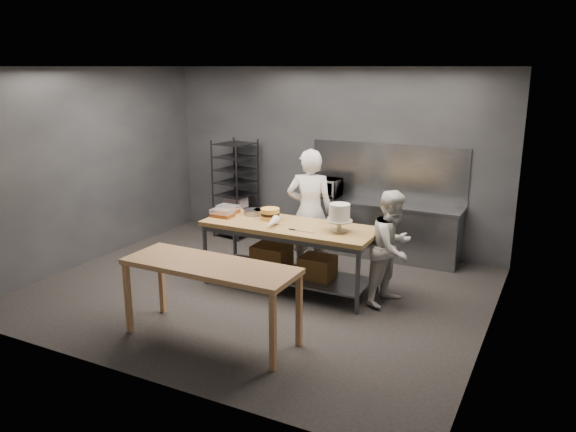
# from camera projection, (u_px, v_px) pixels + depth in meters

# --- Properties ---
(ground) EXTENTS (6.00, 6.00, 0.00)m
(ground) POSITION_uv_depth(u_px,v_px,m) (259.00, 290.00, 7.77)
(ground) COLOR black
(ground) RESTS_ON ground
(back_wall) EXTENTS (6.00, 0.04, 3.00)m
(back_wall) POSITION_uv_depth(u_px,v_px,m) (331.00, 158.00, 9.53)
(back_wall) COLOR #4C4F54
(back_wall) RESTS_ON ground
(work_table) EXTENTS (2.40, 0.90, 0.92)m
(work_table) POSITION_uv_depth(u_px,v_px,m) (290.00, 248.00, 7.73)
(work_table) COLOR olive
(work_table) RESTS_ON ground
(near_counter) EXTENTS (2.00, 0.70, 0.90)m
(near_counter) POSITION_uv_depth(u_px,v_px,m) (210.00, 271.00, 6.19)
(near_counter) COLOR brown
(near_counter) RESTS_ON ground
(back_counter) EXTENTS (2.60, 0.60, 0.90)m
(back_counter) POSITION_uv_depth(u_px,v_px,m) (379.00, 229.00, 9.09)
(back_counter) COLOR slate
(back_counter) RESTS_ON ground
(splashback_panel) EXTENTS (2.60, 0.02, 0.90)m
(splashback_panel) POSITION_uv_depth(u_px,v_px,m) (387.00, 171.00, 9.11)
(splashback_panel) COLOR slate
(splashback_panel) RESTS_ON back_counter
(speed_rack) EXTENTS (0.68, 0.72, 1.75)m
(speed_rack) POSITION_uv_depth(u_px,v_px,m) (236.00, 189.00, 10.09)
(speed_rack) COLOR black
(speed_rack) RESTS_ON ground
(chef_behind) EXTENTS (0.78, 0.62, 1.87)m
(chef_behind) POSITION_uv_depth(u_px,v_px,m) (310.00, 212.00, 8.22)
(chef_behind) COLOR white
(chef_behind) RESTS_ON ground
(chef_right) EXTENTS (0.75, 0.86, 1.50)m
(chef_right) POSITION_uv_depth(u_px,v_px,m) (392.00, 248.00, 7.19)
(chef_right) COLOR silver
(chef_right) RESTS_ON ground
(microwave) EXTENTS (0.54, 0.37, 0.30)m
(microwave) POSITION_uv_depth(u_px,v_px,m) (324.00, 187.00, 9.37)
(microwave) COLOR black
(microwave) RESTS_ON back_counter
(frosted_cake_stand) EXTENTS (0.34, 0.34, 0.37)m
(frosted_cake_stand) POSITION_uv_depth(u_px,v_px,m) (339.00, 214.00, 7.23)
(frosted_cake_stand) COLOR #BDB397
(frosted_cake_stand) RESTS_ON work_table
(layer_cake) EXTENTS (0.26, 0.26, 0.16)m
(layer_cake) POSITION_uv_depth(u_px,v_px,m) (270.00, 214.00, 7.86)
(layer_cake) COLOR gold
(layer_cake) RESTS_ON work_table
(cake_pans) EXTENTS (0.38, 0.34, 0.07)m
(cake_pans) POSITION_uv_depth(u_px,v_px,m) (258.00, 212.00, 8.13)
(cake_pans) COLOR gray
(cake_pans) RESTS_ON work_table
(piping_bag) EXTENTS (0.18, 0.39, 0.12)m
(piping_bag) POSITION_uv_depth(u_px,v_px,m) (272.00, 223.00, 7.48)
(piping_bag) COLOR silver
(piping_bag) RESTS_ON work_table
(offset_spatula) EXTENTS (0.36, 0.02, 0.02)m
(offset_spatula) POSITION_uv_depth(u_px,v_px,m) (298.00, 230.00, 7.33)
(offset_spatula) COLOR slate
(offset_spatula) RESTS_ON work_table
(pastry_clamshells) EXTENTS (0.37, 0.45, 0.11)m
(pastry_clamshells) POSITION_uv_depth(u_px,v_px,m) (225.00, 211.00, 8.11)
(pastry_clamshells) COLOR #9A4F1E
(pastry_clamshells) RESTS_ON work_table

